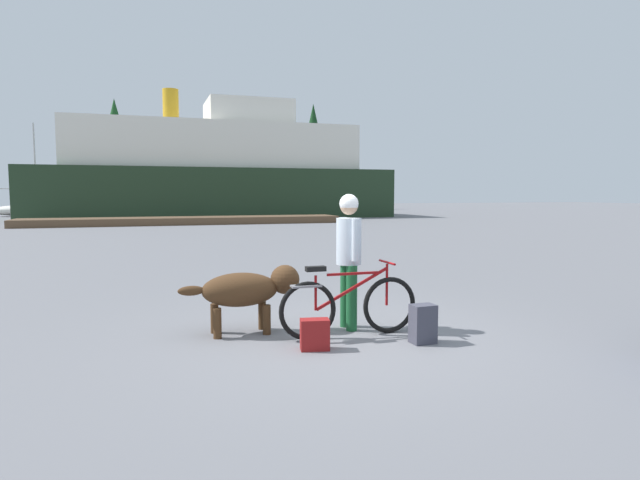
{
  "coord_description": "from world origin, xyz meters",
  "views": [
    {
      "loc": [
        -2.27,
        -5.94,
        1.75
      ],
      "look_at": [
        0.08,
        1.23,
        1.09
      ],
      "focal_mm": 30.04,
      "sensor_mm": 36.0,
      "label": 1
    }
  ],
  "objects_px": {
    "dog": "(248,289)",
    "backpack": "(423,324)",
    "handbag_pannier": "(315,334)",
    "ferry_boat": "(216,173)",
    "sailboat_moored": "(37,210)",
    "bicycle": "(348,305)",
    "person_cyclist": "(349,248)"
  },
  "relations": [
    {
      "from": "person_cyclist",
      "to": "handbag_pannier",
      "type": "relative_size",
      "value": 5.0
    },
    {
      "from": "dog",
      "to": "ferry_boat",
      "type": "height_order",
      "value": "ferry_boat"
    },
    {
      "from": "dog",
      "to": "ferry_boat",
      "type": "bearing_deg",
      "value": 83.45
    },
    {
      "from": "bicycle",
      "to": "handbag_pannier",
      "type": "height_order",
      "value": "bicycle"
    },
    {
      "from": "person_cyclist",
      "to": "ferry_boat",
      "type": "xyz_separation_m",
      "value": [
        2.55,
        33.5,
        2.17
      ]
    },
    {
      "from": "ferry_boat",
      "to": "bicycle",
      "type": "bearing_deg",
      "value": -94.54
    },
    {
      "from": "ferry_boat",
      "to": "sailboat_moored",
      "type": "height_order",
      "value": "ferry_boat"
    },
    {
      "from": "dog",
      "to": "sailboat_moored",
      "type": "xyz_separation_m",
      "value": [
        -9.06,
        39.03,
        -0.06
      ]
    },
    {
      "from": "handbag_pannier",
      "to": "sailboat_moored",
      "type": "height_order",
      "value": "sailboat_moored"
    },
    {
      "from": "person_cyclist",
      "to": "sailboat_moored",
      "type": "bearing_deg",
      "value": 104.76
    },
    {
      "from": "bicycle",
      "to": "sailboat_moored",
      "type": "relative_size",
      "value": 0.25
    },
    {
      "from": "dog",
      "to": "backpack",
      "type": "height_order",
      "value": "dog"
    },
    {
      "from": "person_cyclist",
      "to": "handbag_pannier",
      "type": "height_order",
      "value": "person_cyclist"
    },
    {
      "from": "sailboat_moored",
      "to": "person_cyclist",
      "type": "bearing_deg",
      "value": -75.24
    },
    {
      "from": "handbag_pannier",
      "to": "ferry_boat",
      "type": "xyz_separation_m",
      "value": [
        3.25,
        34.27,
        3.05
      ]
    },
    {
      "from": "dog",
      "to": "backpack",
      "type": "relative_size",
      "value": 3.33
    },
    {
      "from": "bicycle",
      "to": "ferry_boat",
      "type": "distance_m",
      "value": 34.09
    },
    {
      "from": "handbag_pannier",
      "to": "backpack",
      "type": "bearing_deg",
      "value": -5.88
    },
    {
      "from": "person_cyclist",
      "to": "sailboat_moored",
      "type": "relative_size",
      "value": 0.25
    },
    {
      "from": "backpack",
      "to": "ferry_boat",
      "type": "height_order",
      "value": "ferry_boat"
    },
    {
      "from": "backpack",
      "to": "sailboat_moored",
      "type": "bearing_deg",
      "value": 105.22
    },
    {
      "from": "backpack",
      "to": "handbag_pannier",
      "type": "bearing_deg",
      "value": 174.12
    },
    {
      "from": "dog",
      "to": "bicycle",
      "type": "bearing_deg",
      "value": -25.52
    },
    {
      "from": "bicycle",
      "to": "dog",
      "type": "xyz_separation_m",
      "value": [
        -1.13,
        0.54,
        0.17
      ]
    },
    {
      "from": "person_cyclist",
      "to": "ferry_boat",
      "type": "relative_size",
      "value": 0.07
    },
    {
      "from": "handbag_pannier",
      "to": "sailboat_moored",
      "type": "relative_size",
      "value": 0.05
    },
    {
      "from": "ferry_boat",
      "to": "backpack",
      "type": "bearing_deg",
      "value": -93.27
    },
    {
      "from": "sailboat_moored",
      "to": "backpack",
      "type": "bearing_deg",
      "value": -74.78
    },
    {
      "from": "person_cyclist",
      "to": "backpack",
      "type": "xyz_separation_m",
      "value": [
        0.58,
        -0.9,
        -0.82
      ]
    },
    {
      "from": "bicycle",
      "to": "backpack",
      "type": "distance_m",
      "value": 0.92
    },
    {
      "from": "backpack",
      "to": "sailboat_moored",
      "type": "height_order",
      "value": "sailboat_moored"
    },
    {
      "from": "person_cyclist",
      "to": "dog",
      "type": "height_order",
      "value": "person_cyclist"
    }
  ]
}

